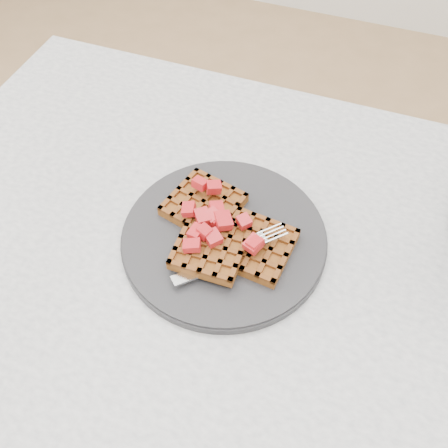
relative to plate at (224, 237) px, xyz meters
The scene contains 6 objects.
ground 0.76m from the plate, 19.78° to the right, with size 4.00×4.00×0.00m, color tan.
table 0.15m from the plate, 19.78° to the right, with size 1.20×0.80×0.75m.
plate is the anchor object (origin of this frame).
waffles 0.02m from the plate, 87.49° to the right, with size 0.21×0.18×0.03m.
strawberry_pile 0.05m from the plate, 153.43° to the left, with size 0.15×0.15×0.02m, color #A51119, non-canonical shape.
fork 0.05m from the plate, 45.81° to the right, with size 0.02×0.18×0.02m, color silver, non-canonical shape.
Camera 1 is at (0.07, -0.37, 1.34)m, focal length 40.00 mm.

